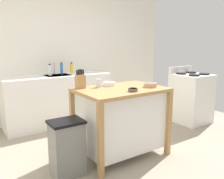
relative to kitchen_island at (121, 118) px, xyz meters
The scene contains 15 objects.
ground_plane 0.58m from the kitchen_island, 146.08° to the right, with size 6.28×6.28×0.00m, color gray.
wall_back 2.14m from the kitchen_island, 97.08° to the left, with size 5.28×0.10×2.60m, color silver.
kitchen_island is the anchor object (origin of this frame).
knife_block 0.70m from the kitchen_island, 146.68° to the left, with size 0.11×0.09×0.24m.
bowl_stoneware_deep 0.57m from the kitchen_island, 21.35° to the right, with size 0.17×0.17×0.05m.
bowl_ceramic_small 0.47m from the kitchen_island, 98.88° to the left, with size 0.16×0.16×0.05m.
bowl_ceramic_wide 0.48m from the kitchen_island, 90.11° to the right, with size 0.11×0.11×0.04m.
drinking_cup 0.53m from the kitchen_island, 135.31° to the left, with size 0.07×0.07×0.11m.
trash_bin 0.81m from the kitchen_island, behind, with size 0.36×0.28×0.63m.
sink_counter 1.63m from the kitchen_island, 97.59° to the left, with size 1.88×0.60×0.89m.
sink_faucet 1.84m from the kitchen_island, 96.99° to the left, with size 0.02×0.02×0.22m.
bottle_dish_soap 1.75m from the kitchen_island, 93.62° to the left, with size 0.05×0.05×0.21m.
bottle_hand_soap 1.77m from the kitchen_island, 86.68° to the left, with size 0.06×0.06×0.20m.
bottle_spray_cleaner 1.72m from the kitchen_island, 102.20° to the left, with size 0.06×0.06×0.20m.
stove 1.88m from the kitchen_island, 10.53° to the left, with size 0.60×0.60×1.01m.
Camera 1 is at (-1.46, -2.19, 1.44)m, focal length 37.75 mm.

